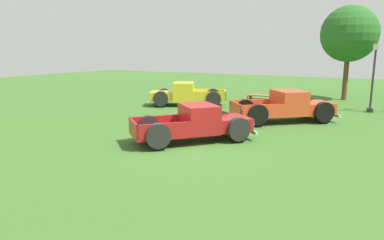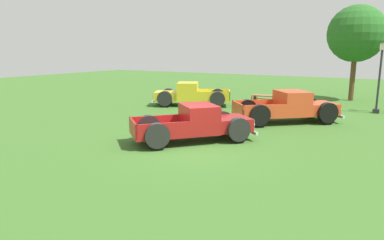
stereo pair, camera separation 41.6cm
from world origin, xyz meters
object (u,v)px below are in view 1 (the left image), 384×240
at_px(pickup_truck_behind_right, 290,107).
at_px(lamp_post_near, 373,76).
at_px(pickup_truck_behind_left, 183,95).
at_px(oak_tree_center, 349,34).
at_px(picnic_table, 262,99).
at_px(pickup_truck_foreground, 200,124).

height_order(pickup_truck_behind_right, lamp_post_near, lamp_post_near).
distance_m(pickup_truck_behind_left, pickup_truck_behind_right, 7.85).
xyz_separation_m(pickup_truck_behind_left, lamp_post_near, (11.20, 3.31, 1.42)).
height_order(pickup_truck_behind_left, oak_tree_center, oak_tree_center).
height_order(pickup_truck_behind_left, picnic_table, pickup_truck_behind_left).
distance_m(lamp_post_near, oak_tree_center, 6.05).
distance_m(pickup_truck_foreground, lamp_post_near, 12.54).
height_order(pickup_truck_foreground, picnic_table, pickup_truck_foreground).
xyz_separation_m(pickup_truck_foreground, picnic_table, (-0.57, 9.92, -0.23)).
bearing_deg(pickup_truck_behind_right, picnic_table, 124.11).
bearing_deg(oak_tree_center, lamp_post_near, -68.82).
relative_size(pickup_truck_behind_right, picnic_table, 2.70).
distance_m(pickup_truck_foreground, pickup_truck_behind_left, 9.36).
bearing_deg(lamp_post_near, pickup_truck_behind_right, -124.37).
bearing_deg(lamp_post_near, pickup_truck_foreground, -118.02).
bearing_deg(pickup_truck_behind_right, pickup_truck_behind_left, 165.73).
bearing_deg(pickup_truck_behind_left, lamp_post_near, 16.47).
xyz_separation_m(pickup_truck_foreground, pickup_truck_behind_right, (2.26, 5.75, 0.06)).
bearing_deg(pickup_truck_behind_right, pickup_truck_foreground, -111.48).
distance_m(pickup_truck_foreground, pickup_truck_behind_right, 6.17).
bearing_deg(oak_tree_center, pickup_truck_behind_left, -137.81).
bearing_deg(picnic_table, pickup_truck_behind_left, -154.95).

